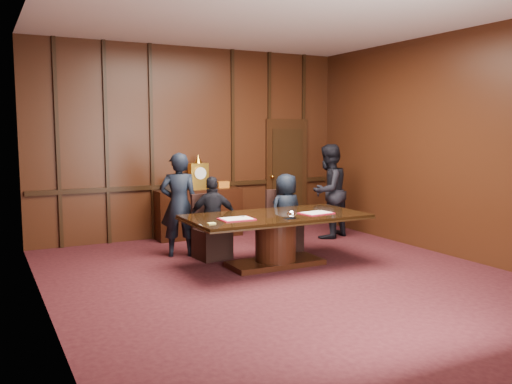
% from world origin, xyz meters
% --- Properties ---
extents(room, '(7.00, 7.04, 3.50)m').
position_xyz_m(room, '(0.07, 0.14, 1.72)').
color(room, black).
rests_on(room, ground).
extents(sideboard, '(1.60, 0.45, 1.54)m').
position_xyz_m(sideboard, '(0.00, 3.26, 0.49)').
color(sideboard, black).
rests_on(sideboard, ground).
extents(conference_table, '(2.62, 1.32, 0.76)m').
position_xyz_m(conference_table, '(0.22, 0.75, 0.51)').
color(conference_table, black).
rests_on(conference_table, ground).
extents(folder_left, '(0.47, 0.34, 0.02)m').
position_xyz_m(folder_left, '(-0.47, 0.63, 0.77)').
color(folder_left, '#B3102C').
rests_on(folder_left, conference_table).
extents(folder_right, '(0.50, 0.39, 0.02)m').
position_xyz_m(folder_right, '(0.81, 0.57, 0.77)').
color(folder_right, '#B3102C').
rests_on(folder_right, conference_table).
extents(inkstand, '(0.20, 0.14, 0.12)m').
position_xyz_m(inkstand, '(0.22, 0.30, 0.81)').
color(inkstand, white).
rests_on(inkstand, conference_table).
extents(notepad, '(0.10, 0.07, 0.01)m').
position_xyz_m(notepad, '(-0.91, 0.47, 0.77)').
color(notepad, '#FFF67C').
rests_on(notepad, conference_table).
extents(chair_left, '(0.53, 0.53, 0.99)m').
position_xyz_m(chair_left, '(-0.43, 1.63, 0.29)').
color(chair_left, black).
rests_on(chair_left, ground).
extents(chair_right, '(0.51, 0.51, 0.99)m').
position_xyz_m(chair_right, '(0.87, 1.63, 0.29)').
color(chair_right, black).
rests_on(chair_right, ground).
extents(signatory_left, '(0.81, 0.51, 1.28)m').
position_xyz_m(signatory_left, '(-0.43, 1.55, 0.64)').
color(signatory_left, black).
rests_on(signatory_left, ground).
extents(signatory_right, '(0.67, 0.47, 1.28)m').
position_xyz_m(signatory_right, '(0.87, 1.55, 0.64)').
color(signatory_right, black).
rests_on(signatory_right, ground).
extents(witness_left, '(0.69, 0.56, 1.64)m').
position_xyz_m(witness_left, '(-0.82, 2.00, 0.82)').
color(witness_left, black).
rests_on(witness_left, ground).
extents(witness_right, '(1.03, 0.93, 1.73)m').
position_xyz_m(witness_right, '(2.12, 2.14, 0.86)').
color(witness_right, black).
rests_on(witness_right, ground).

